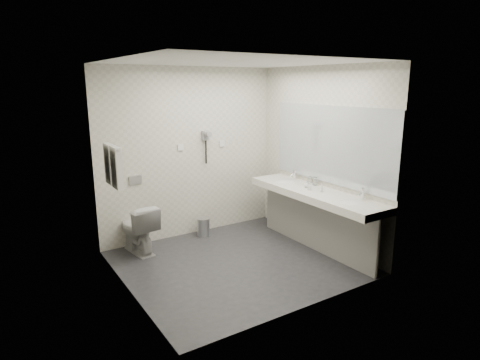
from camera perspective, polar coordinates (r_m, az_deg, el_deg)
floor at (r=5.39m, az=-0.49°, el=-11.44°), size 2.80×2.80×0.00m
ceiling at (r=4.90m, az=-0.55°, el=16.14°), size 2.80×2.80×0.00m
wall_back at (r=6.12m, az=-7.04°, el=3.74°), size 2.80×0.00×2.80m
wall_front at (r=3.99m, az=9.50°, el=-1.52°), size 2.80×0.00×2.80m
wall_left at (r=4.43m, az=-16.01°, el=-0.36°), size 0.00×2.60×2.60m
wall_right at (r=5.85m, az=11.17°, el=3.15°), size 0.00×2.60×2.60m
vanity_counter at (r=5.62m, az=10.35°, el=-1.93°), size 0.55×2.20×0.10m
vanity_panel at (r=5.77m, az=10.35°, el=-5.97°), size 0.03×2.15×0.75m
vanity_post_near at (r=5.13m, az=18.61°, el=-8.95°), size 0.06×0.06×0.75m
vanity_post_far at (r=6.54m, az=4.33°, el=-3.46°), size 0.06×0.06×0.75m
mirror at (r=5.67m, az=12.55°, el=4.81°), size 0.02×2.20×1.05m
basin_near at (r=5.18m, az=15.26°, el=-3.12°), size 0.40×0.31×0.05m
basin_far at (r=6.09m, az=6.20°, el=-0.27°), size 0.40×0.31×0.05m
faucet_near at (r=5.30m, az=16.74°, el=-1.84°), size 0.04×0.04×0.15m
faucet_far at (r=6.19m, az=7.63°, el=0.77°), size 0.04×0.04×0.15m
soap_bottle_a at (r=5.62m, az=9.67°, el=-0.88°), size 0.06×0.06×0.10m
soap_bottle_b at (r=5.74m, az=9.23°, el=-0.62°), size 0.09×0.09×0.08m
soap_bottle_c at (r=5.54m, az=11.31°, el=-1.09°), size 0.05×0.05×0.11m
glass_left at (r=5.89m, az=10.42°, el=-0.17°), size 0.08×0.08×0.11m
glass_right at (r=5.99m, az=9.67°, el=0.00°), size 0.06×0.06×0.10m
toilet at (r=5.75m, az=-14.09°, el=-6.58°), size 0.47×0.72×0.68m
flush_plate at (r=5.85m, az=-14.39°, el=-0.02°), size 0.18×0.02×0.12m
pedal_bin at (r=6.25m, az=-5.13°, el=-6.63°), size 0.22×0.22×0.27m
bin_lid at (r=6.20m, az=-5.16°, el=-5.41°), size 0.19×0.19×0.02m
towel_rail at (r=4.91m, az=-17.57°, el=4.40°), size 0.02×0.62×0.02m
towel_near at (r=4.82m, az=-16.83°, el=1.63°), size 0.07×0.24×0.48m
towel_far at (r=5.08m, az=-17.71°, el=2.16°), size 0.07×0.24×0.48m
dryer_cradle at (r=6.17m, az=-4.88°, el=6.21°), size 0.10×0.04×0.14m
dryer_barrel at (r=6.10m, az=-4.57°, el=6.43°), size 0.08×0.14×0.08m
dryer_cord at (r=6.19m, az=-4.77°, el=3.90°), size 0.02×0.02×0.35m
switch_plate_a at (r=6.03m, az=-8.30°, el=4.52°), size 0.09×0.02×0.09m
switch_plate_b at (r=6.35m, az=-2.53°, el=5.09°), size 0.09×0.02×0.09m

